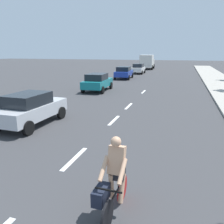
{
  "coord_description": "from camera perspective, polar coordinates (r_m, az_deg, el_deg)",
  "views": [
    {
      "loc": [
        3.3,
        1.03,
        3.49
      ],
      "look_at": [
        0.62,
        9.8,
        1.1
      ],
      "focal_mm": 37.37,
      "sensor_mm": 36.0,
      "label": 1
    }
  ],
  "objects": [
    {
      "name": "lane_stripe_3",
      "position": [
        12.16,
        0.49,
        -2.04
      ],
      "size": [
        0.16,
        1.8,
        0.01
      ],
      "primitive_type": "cube",
      "color": "white",
      "rests_on": "ground"
    },
    {
      "name": "cyclist",
      "position": [
        5.14,
        0.2,
        -16.57
      ],
      "size": [
        0.62,
        1.71,
        1.82
      ],
      "rotation": [
        0.0,
        0.0,
        3.11
      ],
      "color": "black",
      "rests_on": "ground"
    },
    {
      "name": "parked_car_white",
      "position": [
        38.25,
        6.48,
        10.55
      ],
      "size": [
        1.83,
        3.9,
        1.57
      ],
      "rotation": [
        0.0,
        0.0,
        0.0
      ],
      "color": "white",
      "rests_on": "ground"
    },
    {
      "name": "lane_stripe_4",
      "position": [
        15.35,
        4.1,
        1.45
      ],
      "size": [
        0.16,
        1.8,
        0.01
      ],
      "primitive_type": "cube",
      "color": "white",
      "rests_on": "ground"
    },
    {
      "name": "parked_car_teal",
      "position": [
        21.24,
        -3.59,
        7.42
      ],
      "size": [
        2.1,
        4.27,
        1.57
      ],
      "rotation": [
        0.0,
        0.0,
        0.05
      ],
      "color": "#14727A",
      "rests_on": "ground"
    },
    {
      "name": "lane_stripe_2",
      "position": [
        8.08,
        -9.13,
        -11.14
      ],
      "size": [
        0.16,
        1.8,
        0.01
      ],
      "primitive_type": "cube",
      "color": "white",
      "rests_on": "ground"
    },
    {
      "name": "ground_plane",
      "position": [
        19.57,
        6.99,
        4.24
      ],
      "size": [
        160.0,
        160.0,
        0.0
      ],
      "primitive_type": "plane",
      "color": "#38383A"
    },
    {
      "name": "delivery_truck",
      "position": [
        48.43,
        8.58,
        12.12
      ],
      "size": [
        2.88,
        6.34,
        2.8
      ],
      "rotation": [
        0.0,
        0.0,
        0.04
      ],
      "color": "beige",
      "rests_on": "ground"
    },
    {
      "name": "lane_stripe_5",
      "position": [
        21.0,
        7.71,
        4.93
      ],
      "size": [
        0.16,
        1.8,
        0.01
      ],
      "primitive_type": "cube",
      "color": "white",
      "rests_on": "ground"
    },
    {
      "name": "parked_car_blue",
      "position": [
        30.93,
        2.93,
        9.69
      ],
      "size": [
        2.19,
        4.4,
        1.57
      ],
      "rotation": [
        0.0,
        0.0,
        0.06
      ],
      "color": "#1E389E",
      "rests_on": "ground"
    },
    {
      "name": "parked_car_silver",
      "position": [
        11.93,
        -19.34,
        0.92
      ],
      "size": [
        1.96,
        4.03,
        1.57
      ],
      "rotation": [
        0.0,
        0.0,
        -0.03
      ],
      "color": "#B7BABF",
      "rests_on": "ground"
    }
  ]
}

